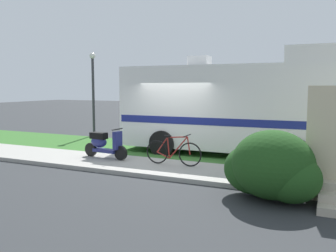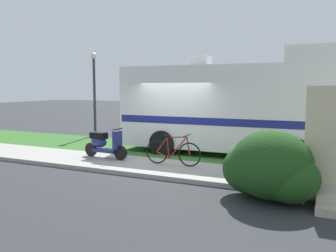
{
  "view_description": "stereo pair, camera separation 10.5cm",
  "coord_description": "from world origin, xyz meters",
  "px_view_note": "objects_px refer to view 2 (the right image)",
  "views": [
    {
      "loc": [
        4.8,
        -10.29,
        2.39
      ],
      "look_at": [
        -0.1,
        0.3,
        1.1
      ],
      "focal_mm": 38.64,
      "sensor_mm": 36.0,
      "label": 1
    },
    {
      "loc": [
        4.9,
        -10.25,
        2.39
      ],
      "look_at": [
        -0.1,
        0.3,
        1.1
      ],
      "focal_mm": 38.64,
      "sensor_mm": 36.0,
      "label": 2
    }
  ],
  "objects_px": {
    "motorhome_rv": "(233,107)",
    "bicycle": "(173,152)",
    "scooter": "(104,144)",
    "street_lamp_post": "(94,86)"
  },
  "relations": [
    {
      "from": "motorhome_rv",
      "to": "scooter",
      "type": "bearing_deg",
      "value": -142.07
    },
    {
      "from": "street_lamp_post",
      "to": "bicycle",
      "type": "bearing_deg",
      "value": -36.47
    },
    {
      "from": "scooter",
      "to": "street_lamp_post",
      "type": "bearing_deg",
      "value": 129.37
    },
    {
      "from": "motorhome_rv",
      "to": "bicycle",
      "type": "distance_m",
      "value": 3.12
    },
    {
      "from": "motorhome_rv",
      "to": "bicycle",
      "type": "height_order",
      "value": "motorhome_rv"
    },
    {
      "from": "street_lamp_post",
      "to": "scooter",
      "type": "bearing_deg",
      "value": -50.63
    },
    {
      "from": "bicycle",
      "to": "motorhome_rv",
      "type": "bearing_deg",
      "value": 69.5
    },
    {
      "from": "motorhome_rv",
      "to": "bicycle",
      "type": "bearing_deg",
      "value": -110.5
    },
    {
      "from": "motorhome_rv",
      "to": "street_lamp_post",
      "type": "height_order",
      "value": "street_lamp_post"
    },
    {
      "from": "bicycle",
      "to": "street_lamp_post",
      "type": "distance_m",
      "value": 7.83
    }
  ]
}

